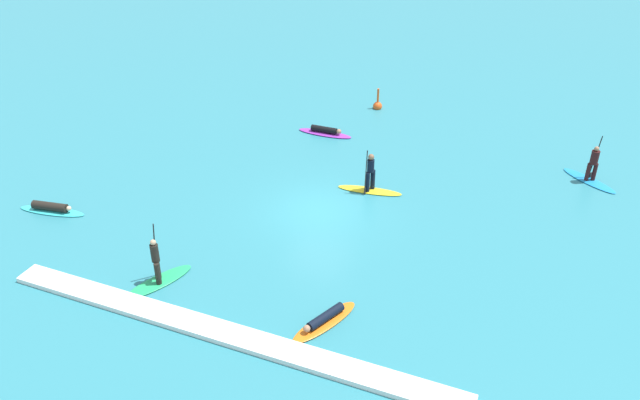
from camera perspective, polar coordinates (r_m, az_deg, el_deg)
The scene contains 9 objects.
ground_plane at distance 26.94m, azimuth 0.00°, elevation -0.91°, with size 120.00×120.00×0.00m, color teal.
surfer_on_purple_board at distance 33.38m, azimuth 0.46°, elevation 5.99°, with size 2.85×0.74×0.41m.
surfer_on_orange_board at distance 21.30m, azimuth 0.38°, elevation -10.43°, with size 1.70×2.80×0.40m.
surfer_on_yellow_board at distance 28.13m, azimuth 4.38°, elevation 1.64°, with size 2.86×0.97×2.02m.
surfer_on_blue_board at distance 31.22m, azimuth 22.60°, elevation 2.31°, with size 2.63×2.11×2.07m.
surfer_on_green_board at distance 23.45m, azimuth -13.97°, elevation -6.16°, with size 1.69×2.69×2.34m.
surfer_on_teal_board at distance 28.95m, azimuth -22.41°, elevation -0.68°, with size 2.96×1.12×0.43m.
marker_buoy at distance 36.56m, azimuth 5.05°, elevation 8.22°, with size 0.51×0.51×1.28m.
wave_crest at distance 21.16m, azimuth -8.56°, elevation -11.34°, with size 15.91×0.90×0.18m, color white.
Camera 1 is at (8.80, -21.13, 14.20)m, focal length 36.66 mm.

